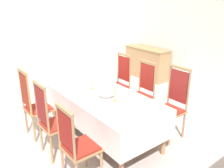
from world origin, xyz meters
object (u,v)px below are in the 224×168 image
object	(u,v)px
chair_north_a	(119,81)
sideboard	(146,63)
bowl_near_right	(97,107)
spoon_primary	(104,82)
bowl_near_left	(107,83)
chair_south_b	(51,119)
chair_north_c	(173,103)
soup_tureen	(106,91)
chair_south_a	(34,103)
spoon_secondary	(104,111)
chair_north_b	(142,91)
chair_south_c	(76,144)
candlestick_west	(92,82)
candlestick_east	(115,94)
dining_table	(103,99)

from	to	relation	value
chair_north_a	sideboard	xyz separation A→B (m)	(-1.13, 1.96, -0.15)
bowl_near_right	spoon_primary	xyz separation A→B (m)	(-0.86, 0.73, -0.02)
chair_north_a	bowl_near_left	xyz separation A→B (m)	(0.33, -0.58, 0.18)
chair_south_b	bowl_near_left	bearing A→B (deg)	105.66
chair_north_a	chair_north_c	bearing A→B (deg)	-179.90
soup_tureen	sideboard	distance (m)	3.50
chair_south_a	spoon_secondary	bearing A→B (deg)	26.98
chair_north_a	chair_north_b	distance (m)	0.69
chair_north_b	bowl_near_left	world-z (taller)	chair_north_b
chair_south_b	bowl_near_right	world-z (taller)	chair_south_b
sideboard	chair_south_c	bearing A→B (deg)	123.78
chair_south_c	candlestick_west	size ratio (longest dim) A/B	3.27
chair_north_c	candlestick_west	size ratio (longest dim) A/B	3.64
chair_south_a	bowl_near_right	world-z (taller)	chair_south_a
chair_north_c	chair_south_a	bearing A→B (deg)	52.65
bowl_near_right	spoon_primary	distance (m)	1.13
candlestick_east	spoon_secondary	xyz separation A→B (m)	(0.15, -0.33, -0.13)
chair_north_b	dining_table	bearing A→B (deg)	91.14
spoon_secondary	sideboard	distance (m)	3.97
chair_north_b	soup_tureen	size ratio (longest dim) A/B	4.18
chair_south_a	chair_north_c	size ratio (longest dim) A/B	0.99
chair_north_a	chair_south_c	bearing A→B (deg)	127.48
chair_north_c	candlestick_east	bearing A→B (deg)	67.22
chair_south_a	candlestick_west	bearing A→B (deg)	67.68
chair_south_a	candlestick_west	xyz separation A→B (m)	(0.38, 0.93, 0.28)
candlestick_west	chair_north_a	bearing A→B (deg)	112.35
chair_north_b	candlestick_west	size ratio (longest dim) A/B	3.47
chair_south_c	dining_table	bearing A→B (deg)	127.73
chair_north_b	soup_tureen	distance (m)	0.97
chair_north_a	candlestick_west	distance (m)	1.04
chair_south_c	soup_tureen	world-z (taller)	chair_south_c
dining_table	candlestick_east	distance (m)	0.39
dining_table	bowl_near_left	distance (m)	0.52
candlestick_east	sideboard	world-z (taller)	candlestick_east
chair_north_b	bowl_near_left	bearing A→B (deg)	58.25
bowl_near_right	spoon_primary	bearing A→B (deg)	139.81
candlestick_east	bowl_near_left	xyz separation A→B (m)	(-0.70, 0.35, -0.11)
spoon_primary	chair_south_a	bearing A→B (deg)	-106.17
chair_south_b	spoon_secondary	bearing A→B (deg)	50.50
chair_south_c	bowl_near_left	bearing A→B (deg)	130.62
chair_south_a	chair_north_c	distance (m)	2.34
candlestick_east	sideboard	xyz separation A→B (m)	(-2.16, 2.88, -0.44)
chair_north_c	candlestick_east	distance (m)	1.05
chair_south_c	soup_tureen	distance (m)	1.15
dining_table	spoon_primary	world-z (taller)	spoon_primary
chair_north_c	spoon_secondary	world-z (taller)	chair_north_c
bowl_near_left	chair_south_c	bearing A→B (deg)	-49.38
bowl_near_right	sideboard	xyz separation A→B (m)	(-2.19, 3.24, -0.33)
chair_south_c	bowl_near_left	xyz separation A→B (m)	(-1.09, 1.27, 0.21)
bowl_near_right	candlestick_east	bearing A→B (deg)	95.62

